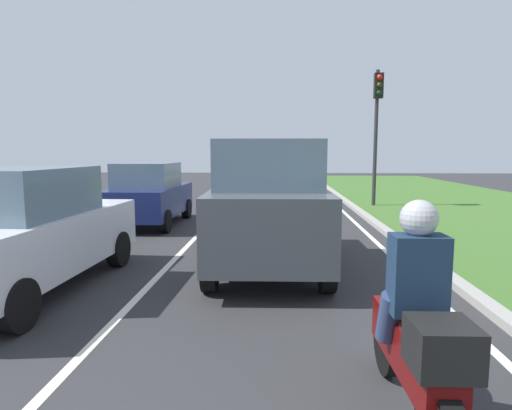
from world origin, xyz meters
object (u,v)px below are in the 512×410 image
car_hatchback_far (150,194)px  car_sedan_left_lane (24,231)px  motorcycle (415,353)px  rider_person (416,272)px  car_suv_ahead (268,203)px  traffic_light_near_right (377,114)px

car_hatchback_far → car_sedan_left_lane: bearing=-90.7°
car_hatchback_far → motorcycle: 10.06m
car_hatchback_far → rider_person: bearing=-61.6°
car_suv_ahead → car_hatchback_far: size_ratio=1.23×
car_sedan_left_lane → rider_person: car_sedan_left_lane is taller
traffic_light_near_right → car_sedan_left_lane: bearing=-125.7°
motorcycle → car_hatchback_far: bearing=116.8°
rider_person → traffic_light_near_right: size_ratio=0.23×
car_hatchback_far → traffic_light_near_right: bearing=31.3°
car_sedan_left_lane → rider_person: (4.82, -2.90, 0.27)m
car_hatchback_far → traffic_light_near_right: traffic_light_near_right is taller
car_suv_ahead → car_hatchback_far: car_suv_ahead is taller
car_suv_ahead → motorcycle: 4.79m
car_sedan_left_lane → traffic_light_near_right: size_ratio=0.86×
car_suv_ahead → car_sedan_left_lane: bearing=-157.1°
car_hatchback_far → traffic_light_near_right: (7.30, 4.38, 2.60)m
motorcycle → rider_person: size_ratio=1.63×
car_suv_ahead → rider_person: 4.70m
car_sedan_left_lane → motorcycle: size_ratio=2.29×
car_sedan_left_lane → motorcycle: 5.67m
car_sedan_left_lane → motorcycle: bearing=-29.5°
car_sedan_left_lane → car_hatchback_far: size_ratio=1.17×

